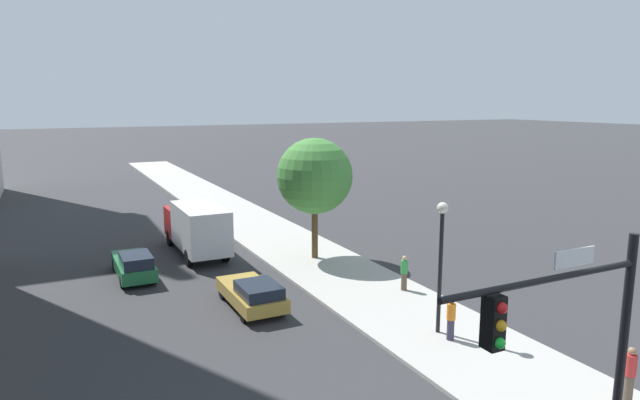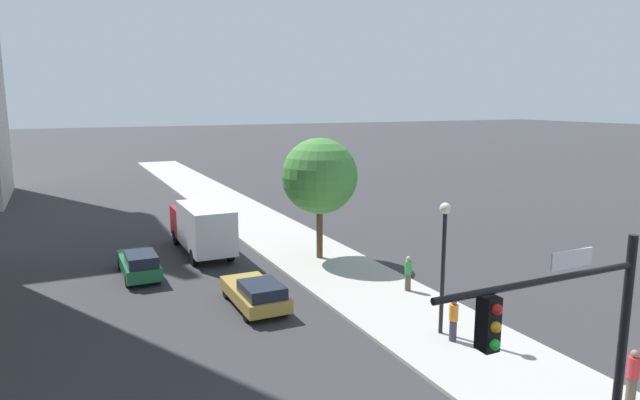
# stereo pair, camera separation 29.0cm
# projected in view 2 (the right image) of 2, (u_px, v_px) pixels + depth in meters

# --- Properties ---
(sidewalk) EXTENTS (5.41, 120.00, 0.15)m
(sidewalk) POSITION_uv_depth(u_px,v_px,m) (348.00, 277.00, 28.75)
(sidewalk) COLOR #B2AFA8
(sidewalk) RESTS_ON ground
(traffic_light_pole) EXTENTS (5.25, 0.48, 6.19)m
(traffic_light_pole) POSITION_uv_depth(u_px,v_px,m) (569.00, 339.00, 11.26)
(traffic_light_pole) COLOR black
(traffic_light_pole) RESTS_ON sidewalk
(street_lamp) EXTENTS (0.44, 0.44, 5.20)m
(street_lamp) POSITION_uv_depth(u_px,v_px,m) (444.00, 248.00, 21.06)
(street_lamp) COLOR black
(street_lamp) RESTS_ON sidewalk
(street_tree) EXTENTS (4.32, 4.32, 6.93)m
(street_tree) POSITION_uv_depth(u_px,v_px,m) (320.00, 176.00, 31.24)
(street_tree) COLOR brown
(street_tree) RESTS_ON sidewalk
(car_gold) EXTENTS (1.93, 4.51, 1.38)m
(car_gold) POSITION_uv_depth(u_px,v_px,m) (256.00, 293.00, 24.54)
(car_gold) COLOR #AD8938
(car_gold) RESTS_ON ground
(car_green) EXTENTS (1.73, 4.69, 1.49)m
(car_green) POSITION_uv_depth(u_px,v_px,m) (139.00, 264.00, 28.86)
(car_green) COLOR #1E6638
(car_green) RESTS_ON ground
(box_truck) EXTENTS (2.39, 7.38, 3.10)m
(box_truck) POSITION_uv_depth(u_px,v_px,m) (202.00, 226.00, 33.07)
(box_truck) COLOR #B21E1E
(box_truck) RESTS_ON ground
(pedestrian_green_shirt) EXTENTS (0.34, 0.34, 1.70)m
(pedestrian_green_shirt) POSITION_uv_depth(u_px,v_px,m) (408.00, 273.00, 26.36)
(pedestrian_green_shirt) COLOR brown
(pedestrian_green_shirt) RESTS_ON sidewalk
(pedestrian_orange_shirt) EXTENTS (0.34, 0.34, 1.65)m
(pedestrian_orange_shirt) POSITION_uv_depth(u_px,v_px,m) (453.00, 320.00, 20.83)
(pedestrian_orange_shirt) COLOR #38334C
(pedestrian_orange_shirt) RESTS_ON sidewalk
(pedestrian_red_shirt) EXTENTS (0.34, 0.34, 1.75)m
(pedestrian_red_shirt) POSITION_uv_depth(u_px,v_px,m) (633.00, 377.00, 16.40)
(pedestrian_red_shirt) COLOR brown
(pedestrian_red_shirt) RESTS_ON sidewalk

